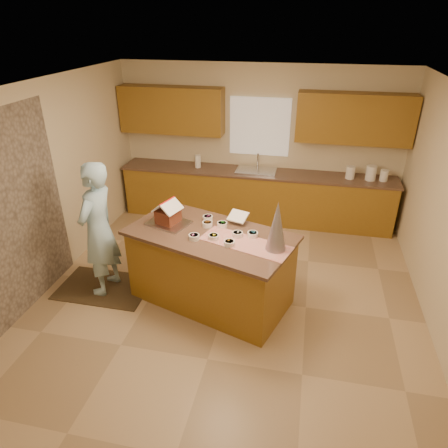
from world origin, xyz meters
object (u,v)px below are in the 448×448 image
(tinsel_tree, at_px, (277,226))
(gingerbread_house, at_px, (168,214))
(island_base, at_px, (211,269))
(boy, at_px, (98,230))

(tinsel_tree, bearing_deg, gingerbread_house, 166.20)
(island_base, relative_size, tinsel_tree, 3.27)
(island_base, height_order, tinsel_tree, tinsel_tree)
(island_base, xyz_separation_m, boy, (-1.47, -0.08, 0.45))
(island_base, height_order, gingerbread_house, gingerbread_house)
(boy, bearing_deg, island_base, 97.53)
(tinsel_tree, bearing_deg, island_base, 165.56)
(boy, xyz_separation_m, gingerbread_house, (0.89, 0.21, 0.22))
(island_base, distance_m, gingerbread_house, 0.89)
(island_base, relative_size, gingerbread_house, 5.13)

